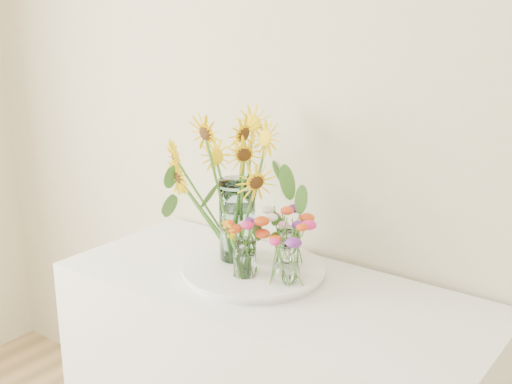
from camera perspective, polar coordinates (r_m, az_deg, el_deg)
tray at (r=2.09m, az=-0.21°, el=-7.11°), size 0.44×0.44×0.02m
mason_jar at (r=2.11m, az=-1.68°, el=-2.53°), size 0.15×0.15×0.28m
sunflower_bouquet at (r=2.08m, az=-1.71°, el=0.63°), size 0.96×0.96×0.52m
small_vase_a at (r=2.00m, az=-1.02°, el=-5.93°), size 0.08×0.08×0.12m
wildflower_posy_a at (r=1.99m, az=-1.02°, el=-4.73°), size 0.18×0.18×0.21m
small_vase_b at (r=1.96m, az=2.77°, el=-6.47°), size 0.08×0.08×0.12m
wildflower_posy_b at (r=1.95m, az=2.78°, el=-5.25°), size 0.22×0.22×0.21m
small_vase_c at (r=2.09m, az=2.84°, el=-4.94°), size 0.08×0.08×0.13m
wildflower_posy_c at (r=2.07m, az=2.85°, el=-3.78°), size 0.20×0.20×0.22m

